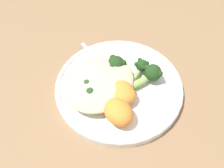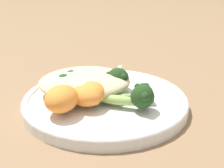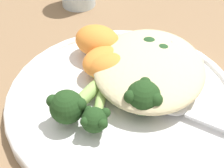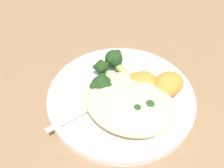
{
  "view_description": "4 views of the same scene",
  "coord_description": "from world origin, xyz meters",
  "px_view_note": "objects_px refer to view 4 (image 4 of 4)",
  "views": [
    {
      "loc": [
        -0.26,
        -0.15,
        0.42
      ],
      "look_at": [
        -0.01,
        0.02,
        0.03
      ],
      "focal_mm": 35.0,
      "sensor_mm": 36.0,
      "label": 1
    },
    {
      "loc": [
        -0.06,
        -0.5,
        0.25
      ],
      "look_at": [
        0.02,
        -0.0,
        0.05
      ],
      "focal_mm": 50.0,
      "sensor_mm": 36.0,
      "label": 2
    },
    {
      "loc": [
        0.29,
        0.04,
        0.3
      ],
      "look_at": [
        0.01,
        -0.0,
        0.04
      ],
      "focal_mm": 50.0,
      "sensor_mm": 36.0,
      "label": 3
    },
    {
      "loc": [
        -0.14,
        0.27,
        0.34
      ],
      "look_at": [
        0.03,
        0.02,
        0.03
      ],
      "focal_mm": 35.0,
      "sensor_mm": 36.0,
      "label": 4
    }
  ],
  "objects_px": {
    "broccoli_stalk_1": "(107,70)",
    "plate": "(121,94)",
    "sweet_potato_chunk_2": "(138,83)",
    "quinoa_mound": "(129,101)",
    "sweet_potato_chunk_0": "(146,82)",
    "kale_tuft": "(142,109)",
    "spoon": "(90,107)",
    "sweet_potato_chunk_1": "(168,84)",
    "broccoli_stalk_0": "(116,62)",
    "broccoli_stalk_4": "(139,111)",
    "broccoli_stalk_2": "(106,86)",
    "broccoli_stalk_3": "(124,92)"
  },
  "relations": [
    {
      "from": "sweet_potato_chunk_0",
      "to": "broccoli_stalk_2",
      "type": "bearing_deg",
      "value": 41.56
    },
    {
      "from": "plate",
      "to": "broccoli_stalk_1",
      "type": "relative_size",
      "value": 2.89
    },
    {
      "from": "plate",
      "to": "sweet_potato_chunk_2",
      "type": "relative_size",
      "value": 5.24
    },
    {
      "from": "broccoli_stalk_3",
      "to": "broccoli_stalk_0",
      "type": "bearing_deg",
      "value": -131.48
    },
    {
      "from": "sweet_potato_chunk_0",
      "to": "kale_tuft",
      "type": "height_order",
      "value": "kale_tuft"
    },
    {
      "from": "quinoa_mound",
      "to": "sweet_potato_chunk_0",
      "type": "height_order",
      "value": "quinoa_mound"
    },
    {
      "from": "plate",
      "to": "sweet_potato_chunk_0",
      "type": "relative_size",
      "value": 4.98
    },
    {
      "from": "sweet_potato_chunk_1",
      "to": "broccoli_stalk_3",
      "type": "bearing_deg",
      "value": 42.71
    },
    {
      "from": "sweet_potato_chunk_0",
      "to": "kale_tuft",
      "type": "bearing_deg",
      "value": 111.0
    },
    {
      "from": "quinoa_mound",
      "to": "broccoli_stalk_0",
      "type": "relative_size",
      "value": 1.72
    },
    {
      "from": "quinoa_mound",
      "to": "sweet_potato_chunk_2",
      "type": "distance_m",
      "value": 0.05
    },
    {
      "from": "broccoli_stalk_0",
      "to": "kale_tuft",
      "type": "relative_size",
      "value": 1.86
    },
    {
      "from": "sweet_potato_chunk_0",
      "to": "sweet_potato_chunk_2",
      "type": "height_order",
      "value": "sweet_potato_chunk_2"
    },
    {
      "from": "broccoli_stalk_1",
      "to": "sweet_potato_chunk_0",
      "type": "distance_m",
      "value": 0.09
    },
    {
      "from": "broccoli_stalk_1",
      "to": "sweet_potato_chunk_0",
      "type": "xyz_separation_m",
      "value": [
        -0.09,
        -0.01,
        0.0
      ]
    },
    {
      "from": "broccoli_stalk_1",
      "to": "broccoli_stalk_2",
      "type": "bearing_deg",
      "value": 122.77
    },
    {
      "from": "broccoli_stalk_1",
      "to": "sweet_potato_chunk_2",
      "type": "bearing_deg",
      "value": 176.91
    },
    {
      "from": "broccoli_stalk_0",
      "to": "broccoli_stalk_3",
      "type": "height_order",
      "value": "broccoli_stalk_0"
    },
    {
      "from": "broccoli_stalk_1",
      "to": "kale_tuft",
      "type": "xyz_separation_m",
      "value": [
        -0.11,
        0.06,
        0.0
      ]
    },
    {
      "from": "broccoli_stalk_1",
      "to": "broccoli_stalk_4",
      "type": "bearing_deg",
      "value": 151.09
    },
    {
      "from": "broccoli_stalk_0",
      "to": "sweet_potato_chunk_1",
      "type": "relative_size",
      "value": 1.49
    },
    {
      "from": "spoon",
      "to": "broccoli_stalk_4",
      "type": "bearing_deg",
      "value": 134.92
    },
    {
      "from": "quinoa_mound",
      "to": "broccoli_stalk_4",
      "type": "distance_m",
      "value": 0.03
    },
    {
      "from": "kale_tuft",
      "to": "spoon",
      "type": "height_order",
      "value": "kale_tuft"
    },
    {
      "from": "broccoli_stalk_2",
      "to": "spoon",
      "type": "height_order",
      "value": "broccoli_stalk_2"
    },
    {
      "from": "quinoa_mound",
      "to": "broccoli_stalk_1",
      "type": "height_order",
      "value": "quinoa_mound"
    },
    {
      "from": "sweet_potato_chunk_2",
      "to": "spoon",
      "type": "xyz_separation_m",
      "value": [
        0.05,
        0.09,
        -0.01
      ]
    },
    {
      "from": "broccoli_stalk_0",
      "to": "sweet_potato_chunk_0",
      "type": "bearing_deg",
      "value": -169.92
    },
    {
      "from": "quinoa_mound",
      "to": "broccoli_stalk_3",
      "type": "bearing_deg",
      "value": -41.65
    },
    {
      "from": "broccoli_stalk_1",
      "to": "broccoli_stalk_3",
      "type": "relative_size",
      "value": 1.19
    },
    {
      "from": "sweet_potato_chunk_0",
      "to": "sweet_potato_chunk_2",
      "type": "bearing_deg",
      "value": 41.41
    },
    {
      "from": "plate",
      "to": "quinoa_mound",
      "type": "relative_size",
      "value": 1.75
    },
    {
      "from": "broccoli_stalk_1",
      "to": "spoon",
      "type": "xyz_separation_m",
      "value": [
        -0.03,
        0.1,
        -0.01
      ]
    },
    {
      "from": "quinoa_mound",
      "to": "plate",
      "type": "bearing_deg",
      "value": -40.55
    },
    {
      "from": "broccoli_stalk_3",
      "to": "sweet_potato_chunk_2",
      "type": "bearing_deg",
      "value": 166.38
    },
    {
      "from": "broccoli_stalk_1",
      "to": "plate",
      "type": "bearing_deg",
      "value": 154.38
    },
    {
      "from": "quinoa_mound",
      "to": "sweet_potato_chunk_0",
      "type": "relative_size",
      "value": 2.84
    },
    {
      "from": "quinoa_mound",
      "to": "sweet_potato_chunk_1",
      "type": "distance_m",
      "value": 0.09
    },
    {
      "from": "plate",
      "to": "kale_tuft",
      "type": "xyz_separation_m",
      "value": [
        -0.06,
        0.03,
        0.03
      ]
    },
    {
      "from": "broccoli_stalk_4",
      "to": "sweet_potato_chunk_2",
      "type": "height_order",
      "value": "sweet_potato_chunk_2"
    },
    {
      "from": "quinoa_mound",
      "to": "kale_tuft",
      "type": "bearing_deg",
      "value": 173.24
    },
    {
      "from": "broccoli_stalk_0",
      "to": "sweet_potato_chunk_0",
      "type": "distance_m",
      "value": 0.08
    },
    {
      "from": "broccoli_stalk_2",
      "to": "sweet_potato_chunk_0",
      "type": "height_order",
      "value": "broccoli_stalk_2"
    },
    {
      "from": "broccoli_stalk_3",
      "to": "sweet_potato_chunk_0",
      "type": "bearing_deg",
      "value": 156.65
    },
    {
      "from": "broccoli_stalk_4",
      "to": "kale_tuft",
      "type": "relative_size",
      "value": 2.12
    },
    {
      "from": "broccoli_stalk_1",
      "to": "kale_tuft",
      "type": "bearing_deg",
      "value": 152.62
    },
    {
      "from": "quinoa_mound",
      "to": "broccoli_stalk_3",
      "type": "relative_size",
      "value": 1.97
    },
    {
      "from": "broccoli_stalk_3",
      "to": "spoon",
      "type": "xyz_separation_m",
      "value": [
        0.04,
        0.06,
        -0.01
      ]
    },
    {
      "from": "quinoa_mound",
      "to": "broccoli_stalk_2",
      "type": "distance_m",
      "value": 0.06
    },
    {
      "from": "quinoa_mound",
      "to": "broccoli_stalk_2",
      "type": "bearing_deg",
      "value": -9.01
    }
  ]
}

